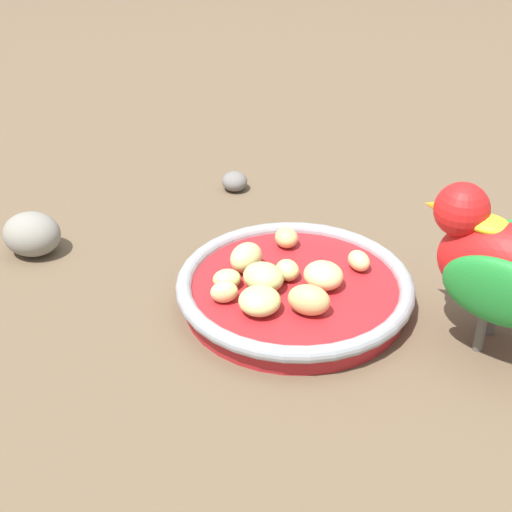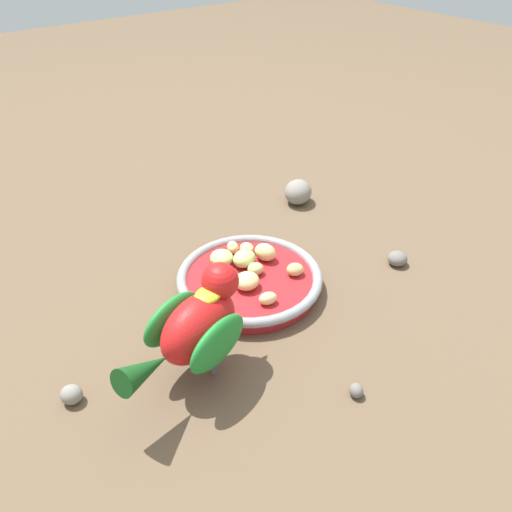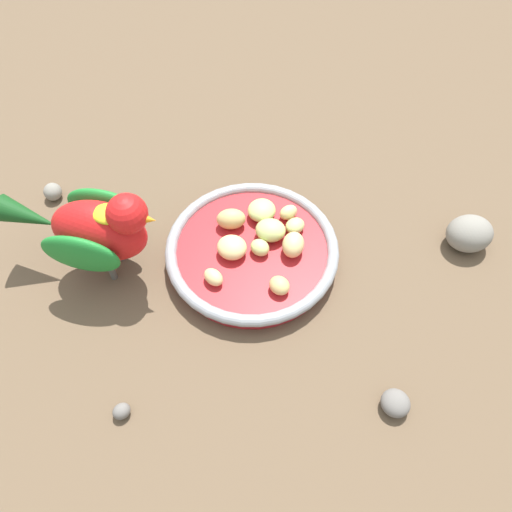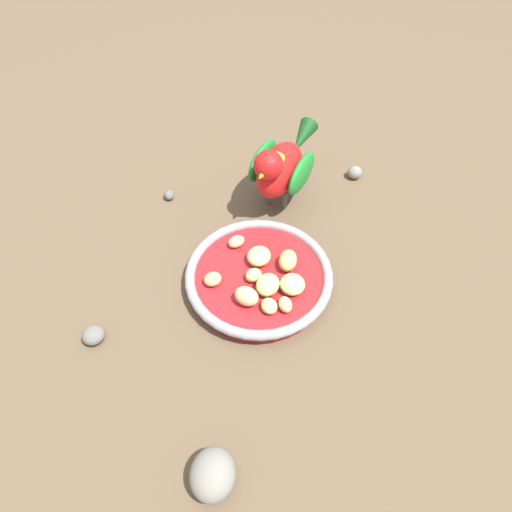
# 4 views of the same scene
# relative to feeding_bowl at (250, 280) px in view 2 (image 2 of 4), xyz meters

# --- Properties ---
(ground_plane) EXTENTS (4.00, 4.00, 0.00)m
(ground_plane) POSITION_rel_feeding_bowl_xyz_m (0.00, -0.01, -0.02)
(ground_plane) COLOR brown
(feeding_bowl) EXTENTS (0.22, 0.22, 0.03)m
(feeding_bowl) POSITION_rel_feeding_bowl_xyz_m (0.00, 0.00, 0.00)
(feeding_bowl) COLOR #AD1E23
(feeding_bowl) RESTS_ON ground_plane
(apple_piece_0) EXTENTS (0.03, 0.03, 0.02)m
(apple_piece_0) POSITION_rel_feeding_bowl_xyz_m (-0.06, 0.02, 0.02)
(apple_piece_0) COLOR #E5C67F
(apple_piece_0) RESTS_ON feeding_bowl
(apple_piece_1) EXTENTS (0.03, 0.03, 0.02)m
(apple_piece_1) POSITION_rel_feeding_bowl_xyz_m (-0.00, -0.01, 0.02)
(apple_piece_1) COLOR #C6D17A
(apple_piece_1) RESTS_ON feeding_bowl
(apple_piece_2) EXTENTS (0.04, 0.04, 0.03)m
(apple_piece_2) POSITION_rel_feeding_bowl_xyz_m (0.02, -0.05, 0.02)
(apple_piece_2) COLOR #E5C67F
(apple_piece_2) RESTS_ON feeding_bowl
(apple_piece_3) EXTENTS (0.04, 0.04, 0.02)m
(apple_piece_3) POSITION_rel_feeding_bowl_xyz_m (-0.02, 0.02, 0.02)
(apple_piece_3) COLOR #E5C67F
(apple_piece_3) RESTS_ON feeding_bowl
(apple_piece_4) EXTENTS (0.04, 0.05, 0.03)m
(apple_piece_4) POSITION_rel_feeding_bowl_xyz_m (0.02, 0.04, 0.02)
(apple_piece_4) COLOR tan
(apple_piece_4) RESTS_ON feeding_bowl
(apple_piece_5) EXTENTS (0.03, 0.03, 0.02)m
(apple_piece_5) POSITION_rel_feeding_bowl_xyz_m (0.05, -0.03, 0.01)
(apple_piece_5) COLOR #C6D17A
(apple_piece_5) RESTS_ON feeding_bowl
(apple_piece_6) EXTENTS (0.05, 0.05, 0.02)m
(apple_piece_6) POSITION_rel_feeding_bowl_xyz_m (0.05, 0.01, 0.02)
(apple_piece_6) COLOR #C6D17A
(apple_piece_6) RESTS_ON feeding_bowl
(apple_piece_7) EXTENTS (0.03, 0.03, 0.02)m
(apple_piece_7) POSITION_rel_feeding_bowl_xyz_m (-0.04, -0.06, 0.02)
(apple_piece_7) COLOR tan
(apple_piece_7) RESTS_ON feeding_bowl
(apple_piece_8) EXTENTS (0.03, 0.03, 0.02)m
(apple_piece_8) POSITION_rel_feeding_bowl_xyz_m (0.07, -0.02, 0.02)
(apple_piece_8) COLOR #E5C67F
(apple_piece_8) RESTS_ON feeding_bowl
(apple_piece_9) EXTENTS (0.04, 0.05, 0.03)m
(apple_piece_9) POSITION_rel_feeding_bowl_xyz_m (0.03, -0.01, 0.02)
(apple_piece_9) COLOR #C6D17A
(apple_piece_9) RESTS_ON feeding_bowl
(parrot) EXTENTS (0.12, 0.20, 0.14)m
(parrot) POSITION_rel_feeding_bowl_xyz_m (-0.10, 0.15, 0.07)
(parrot) COLOR #59544C
(parrot) RESTS_ON ground_plane
(rock_large) EXTENTS (0.08, 0.08, 0.05)m
(rock_large) POSITION_rel_feeding_bowl_xyz_m (0.16, -0.24, 0.01)
(rock_large) COLOR gray
(rock_large) RESTS_ON ground_plane
(pebble_0) EXTENTS (0.02, 0.02, 0.02)m
(pebble_0) POSITION_rel_feeding_bowl_xyz_m (-0.24, 0.02, -0.01)
(pebble_0) COLOR slate
(pebble_0) RESTS_ON ground_plane
(pebble_1) EXTENTS (0.04, 0.04, 0.02)m
(pebble_1) POSITION_rel_feeding_bowl_xyz_m (-0.04, 0.30, -0.00)
(pebble_1) COLOR gray
(pebble_1) RESTS_ON ground_plane
(pebble_2) EXTENTS (0.04, 0.04, 0.02)m
(pebble_2) POSITION_rel_feeding_bowl_xyz_m (-0.10, -0.23, -0.00)
(pebble_2) COLOR slate
(pebble_2) RESTS_ON ground_plane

